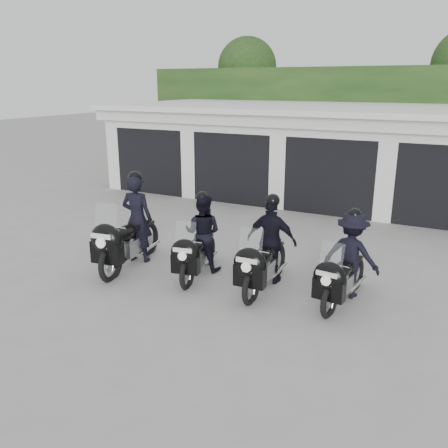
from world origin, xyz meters
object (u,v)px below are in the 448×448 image
at_px(police_bike_b, 200,239).
at_px(police_bike_c, 268,247).
at_px(police_bike_a, 130,229).
at_px(police_bike_d, 348,261).

xyz_separation_m(police_bike_b, police_bike_c, (1.45, 0.03, 0.05)).
relative_size(police_bike_a, police_bike_c, 1.12).
distance_m(police_bike_b, police_bike_d, 2.91).
height_order(police_bike_c, police_bike_d, police_bike_c).
distance_m(police_bike_a, police_bike_d, 4.41).
distance_m(police_bike_c, police_bike_d, 1.46).
bearing_deg(police_bike_a, police_bike_d, -1.54).
bearing_deg(police_bike_b, police_bike_a, -178.27).
relative_size(police_bike_b, police_bike_d, 1.00).
bearing_deg(police_bike_c, police_bike_d, 2.48).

